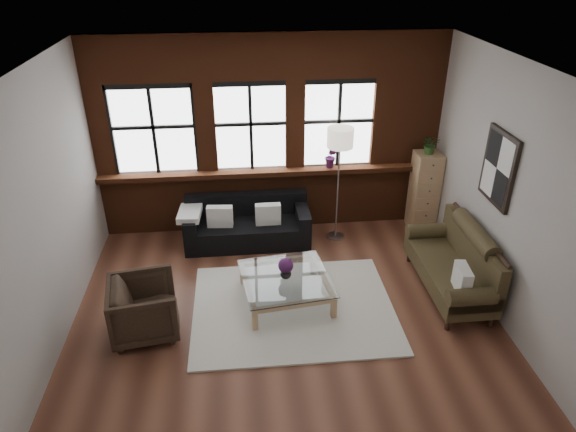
{
  "coord_description": "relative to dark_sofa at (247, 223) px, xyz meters",
  "views": [
    {
      "loc": [
        -0.5,
        -5.32,
        4.37
      ],
      "look_at": [
        0.1,
        0.6,
        1.15
      ],
      "focal_mm": 32.0,
      "sensor_mm": 36.0,
      "label": 1
    }
  ],
  "objects": [
    {
      "name": "floor",
      "position": [
        0.42,
        -1.9,
        -0.36
      ],
      "size": [
        5.5,
        5.5,
        0.0
      ],
      "primitive_type": "plane",
      "color": "#562D1F",
      "rests_on": "ground"
    },
    {
      "name": "ceiling",
      "position": [
        0.42,
        -1.9,
        2.84
      ],
      "size": [
        5.5,
        5.5,
        0.0
      ],
      "primitive_type": "plane",
      "rotation": [
        3.14,
        0.0,
        0.0
      ],
      "color": "white",
      "rests_on": "ground"
    },
    {
      "name": "wall_back",
      "position": [
        0.42,
        0.6,
        1.24
      ],
      "size": [
        5.5,
        0.0,
        5.5
      ],
      "primitive_type": "plane",
      "rotation": [
        1.57,
        0.0,
        0.0
      ],
      "color": "#ABA59F",
      "rests_on": "ground"
    },
    {
      "name": "wall_front",
      "position": [
        0.42,
        -4.4,
        1.24
      ],
      "size": [
        5.5,
        0.0,
        5.5
      ],
      "primitive_type": "plane",
      "rotation": [
        -1.57,
        0.0,
        0.0
      ],
      "color": "#ABA59F",
      "rests_on": "ground"
    },
    {
      "name": "wall_left",
      "position": [
        -2.33,
        -1.9,
        1.24
      ],
      "size": [
        0.0,
        5.0,
        5.0
      ],
      "primitive_type": "plane",
      "rotation": [
        1.57,
        0.0,
        1.57
      ],
      "color": "#ABA59F",
      "rests_on": "ground"
    },
    {
      "name": "wall_right",
      "position": [
        3.17,
        -1.9,
        1.24
      ],
      "size": [
        0.0,
        5.0,
        5.0
      ],
      "primitive_type": "plane",
      "rotation": [
        1.57,
        0.0,
        -1.57
      ],
      "color": "#ABA59F",
      "rests_on": "ground"
    },
    {
      "name": "brick_backwall",
      "position": [
        0.42,
        0.54,
        1.24
      ],
      "size": [
        5.5,
        0.12,
        3.2
      ],
      "primitive_type": null,
      "color": "#5E2B16",
      "rests_on": "floor"
    },
    {
      "name": "sill_ledge",
      "position": [
        0.42,
        0.45,
        0.68
      ],
      "size": [
        5.5,
        0.3,
        0.08
      ],
      "primitive_type": "cube",
      "color": "#5E2B16",
      "rests_on": "brick_backwall"
    },
    {
      "name": "window_left",
      "position": [
        -1.38,
        0.55,
        1.39
      ],
      "size": [
        1.38,
        0.1,
        1.5
      ],
      "primitive_type": null,
      "color": "black",
      "rests_on": "brick_backwall"
    },
    {
      "name": "window_mid",
      "position": [
        0.12,
        0.55,
        1.39
      ],
      "size": [
        1.38,
        0.1,
        1.5
      ],
      "primitive_type": null,
      "color": "black",
      "rests_on": "brick_backwall"
    },
    {
      "name": "window_right",
      "position": [
        1.52,
        0.55,
        1.39
      ],
      "size": [
        1.38,
        0.1,
        1.5
      ],
      "primitive_type": null,
      "color": "black",
      "rests_on": "brick_backwall"
    },
    {
      "name": "wall_poster",
      "position": [
        3.14,
        -1.6,
        1.49
      ],
      "size": [
        0.05,
        0.74,
        0.94
      ],
      "primitive_type": null,
      "color": "black",
      "rests_on": "wall_right"
    },
    {
      "name": "shag_rug",
      "position": [
        0.55,
        -1.8,
        -0.34
      ],
      "size": [
        2.67,
        2.1,
        0.03
      ],
      "primitive_type": "cube",
      "rotation": [
        0.0,
        0.0,
        -0.0
      ],
      "color": "beige",
      "rests_on": "floor"
    },
    {
      "name": "dark_sofa",
      "position": [
        0.0,
        0.0,
        0.0
      ],
      "size": [
        1.98,
        0.8,
        0.72
      ],
      "primitive_type": null,
      "color": "black",
      "rests_on": "floor"
    },
    {
      "name": "pillow_a",
      "position": [
        -0.42,
        -0.1,
        0.19
      ],
      "size": [
        0.41,
        0.17,
        0.34
      ],
      "primitive_type": "cube",
      "rotation": [
        0.0,
        0.0,
        -0.09
      ],
      "color": "silver",
      "rests_on": "dark_sofa"
    },
    {
      "name": "pillow_b",
      "position": [
        0.33,
        -0.1,
        0.19
      ],
      "size": [
        0.4,
        0.15,
        0.34
      ],
      "primitive_type": "cube",
      "rotation": [
        0.0,
        0.0,
        0.02
      ],
      "color": "silver",
      "rests_on": "dark_sofa"
    },
    {
      "name": "vintage_settee",
      "position": [
        2.72,
        -1.61,
        0.13
      ],
      "size": [
        0.81,
        1.83,
        0.98
      ],
      "primitive_type": null,
      "color": "#3C321B",
      "rests_on": "floor"
    },
    {
      "name": "pillow_settee",
      "position": [
        2.64,
        -2.17,
        0.24
      ],
      "size": [
        0.18,
        0.39,
        0.34
      ],
      "primitive_type": "cube",
      "rotation": [
        0.0,
        0.0,
        -0.11
      ],
      "color": "silver",
      "rests_on": "vintage_settee"
    },
    {
      "name": "armchair",
      "position": [
        -1.33,
        -2.06,
        0.01
      ],
      "size": [
        0.92,
        0.9,
        0.74
      ],
      "primitive_type": "imported",
      "rotation": [
        0.0,
        0.0,
        1.73
      ],
      "color": "black",
      "rests_on": "floor"
    },
    {
      "name": "coffee_table",
      "position": [
        0.46,
        -1.6,
        -0.18
      ],
      "size": [
        1.29,
        1.29,
        0.39
      ],
      "primitive_type": null,
      "rotation": [
        0.0,
        0.0,
        0.13
      ],
      "color": "tan",
      "rests_on": "shag_rug"
    },
    {
      "name": "vase",
      "position": [
        0.46,
        -1.6,
        0.09
      ],
      "size": [
        0.17,
        0.17,
        0.16
      ],
      "primitive_type": "imported",
      "rotation": [
        0.0,
        0.0,
        0.12
      ],
      "color": "#B2B2B2",
      "rests_on": "coffee_table"
    },
    {
      "name": "flowers",
      "position": [
        0.46,
        -1.6,
        0.21
      ],
      "size": [
        0.2,
        0.2,
        0.2
      ],
      "primitive_type": "sphere",
      "color": "#541E58",
      "rests_on": "vase"
    },
    {
      "name": "drawer_chest",
      "position": [
        2.95,
        0.2,
        0.32
      ],
      "size": [
        0.41,
        0.41,
        1.35
      ],
      "primitive_type": "cube",
      "color": "tan",
      "rests_on": "floor"
    },
    {
      "name": "potted_plant_top",
      "position": [
        2.95,
        0.2,
        1.14
      ],
      "size": [
        0.3,
        0.27,
        0.31
      ],
      "primitive_type": "imported",
      "rotation": [
        0.0,
        0.0,
        -0.09
      ],
      "color": "#2D5923",
      "rests_on": "drawer_chest"
    },
    {
      "name": "floor_lamp",
      "position": [
        1.45,
        0.01,
        0.66
      ],
      "size": [
        0.4,
        0.4,
        2.04
      ],
      "primitive_type": null,
      "color": "#A5A5A8",
      "rests_on": "floor"
    },
    {
      "name": "sill_plant",
      "position": [
        1.41,
        0.42,
        0.91
      ],
      "size": [
        0.26,
        0.23,
        0.38
      ],
      "primitive_type": "imported",
      "rotation": [
        0.0,
        0.0,
        -0.34
      ],
      "color": "#541E58",
      "rests_on": "sill_ledge"
    }
  ]
}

